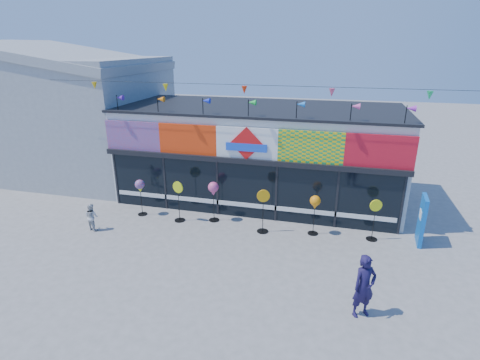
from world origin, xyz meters
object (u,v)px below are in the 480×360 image
(spinner_3, at_px, (263,210))
(spinner_2, at_px, (213,190))
(child, at_px, (92,217))
(spinner_5, at_px, (374,219))
(blue_sign, at_px, (422,220))
(spinner_1, at_px, (179,200))
(adult_man, at_px, (364,286))
(spinner_0, at_px, (140,187))
(spinner_4, at_px, (315,204))

(spinner_3, bearing_deg, spinner_2, 167.34)
(spinner_2, distance_m, child, 4.68)
(spinner_2, xyz_separation_m, spinner_5, (6.00, -0.08, -0.48))
(blue_sign, relative_size, spinner_1, 1.07)
(spinner_2, bearing_deg, spinner_1, -164.90)
(spinner_1, xyz_separation_m, adult_man, (6.75, -3.98, -0.01))
(spinner_1, bearing_deg, blue_sign, 2.77)
(blue_sign, bearing_deg, spinner_0, -174.06)
(spinner_1, relative_size, child, 1.57)
(blue_sign, relative_size, spinner_5, 1.14)
(spinner_1, height_order, spinner_3, spinner_3)
(spinner_2, relative_size, child, 1.54)
(spinner_4, height_order, spinner_5, spinner_5)
(child, bearing_deg, spinner_2, -140.30)
(spinner_1, xyz_separation_m, child, (-2.89, -1.52, -0.35))
(blue_sign, height_order, spinner_0, blue_sign)
(spinner_3, height_order, spinner_5, spinner_3)
(adult_man, distance_m, child, 9.96)
(spinner_2, xyz_separation_m, spinner_4, (3.91, -0.16, -0.08))
(spinner_5, relative_size, adult_man, 0.90)
(blue_sign, height_order, spinner_1, blue_sign)
(adult_man, xyz_separation_m, child, (-9.64, 2.46, -0.34))
(spinner_1, relative_size, spinner_3, 0.98)
(adult_man, bearing_deg, spinner_3, 99.42)
(spinner_4, relative_size, spinner_5, 0.98)
(spinner_2, bearing_deg, spinner_5, -0.73)
(spinner_2, relative_size, adult_man, 0.94)
(blue_sign, relative_size, adult_man, 1.02)
(spinner_4, distance_m, spinner_5, 2.13)
(spinner_4, distance_m, adult_man, 4.46)
(spinner_5, relative_size, child, 1.47)
(spinner_0, bearing_deg, spinner_5, 0.84)
(spinner_1, relative_size, adult_man, 0.96)
(spinner_0, xyz_separation_m, spinner_5, (9.04, 0.13, -0.40))
(spinner_2, bearing_deg, blue_sign, 0.55)
(spinner_1, height_order, spinner_4, spinner_1)
(blue_sign, height_order, adult_man, blue_sign)
(spinner_4, xyz_separation_m, spinner_5, (2.09, 0.08, -0.40))
(spinner_5, bearing_deg, spinner_0, -179.16)
(adult_man, bearing_deg, spinner_4, 78.44)
(spinner_3, distance_m, spinner_5, 3.95)
(blue_sign, xyz_separation_m, child, (-11.78, -1.95, -0.36))
(spinner_0, xyz_separation_m, spinner_1, (1.72, -0.15, -0.34))
(spinner_0, distance_m, spinner_2, 3.05)
(spinner_2, relative_size, spinner_3, 0.97)
(spinner_0, height_order, spinner_5, spinner_5)
(spinner_1, distance_m, adult_man, 7.84)
(spinner_4, bearing_deg, spinner_1, -177.86)
(spinner_1, bearing_deg, adult_man, -30.53)
(blue_sign, bearing_deg, spinner_2, -175.03)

